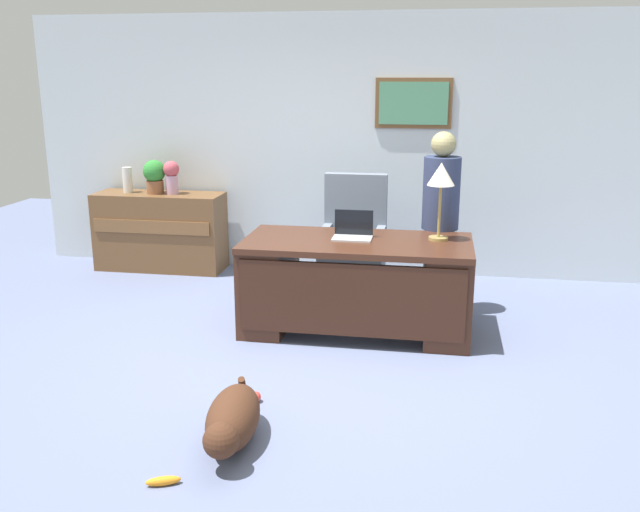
{
  "coord_description": "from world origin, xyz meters",
  "views": [
    {
      "loc": [
        0.91,
        -4.68,
        2.11
      ],
      "look_at": [
        0.05,
        0.3,
        0.75
      ],
      "focal_mm": 38.65,
      "sensor_mm": 36.0,
      "label": 1
    }
  ],
  "objects": [
    {
      "name": "ground_plane",
      "position": [
        0.0,
        0.0,
        0.0
      ],
      "size": [
        12.0,
        12.0,
        0.0
      ],
      "primitive_type": "plane",
      "color": "slate"
    },
    {
      "name": "back_wall",
      "position": [
        0.0,
        2.6,
        1.35
      ],
      "size": [
        7.0,
        0.16,
        2.7
      ],
      "color": "silver",
      "rests_on": "ground_plane"
    },
    {
      "name": "desk",
      "position": [
        0.28,
        0.71,
        0.42
      ],
      "size": [
        1.86,
        0.89,
        0.78
      ],
      "color": "#422316",
      "rests_on": "ground_plane"
    },
    {
      "name": "credenza",
      "position": [
        -2.06,
        2.25,
        0.42
      ],
      "size": [
        1.39,
        0.5,
        0.84
      ],
      "color": "brown",
      "rests_on": "ground_plane"
    },
    {
      "name": "armchair",
      "position": [
        0.14,
        1.69,
        0.51
      ],
      "size": [
        0.6,
        0.59,
        1.16
      ],
      "color": "slate",
      "rests_on": "ground_plane"
    },
    {
      "name": "person_standing",
      "position": [
        0.94,
        1.31,
        0.83
      ],
      "size": [
        0.32,
        0.32,
        1.62
      ],
      "color": "#262323",
      "rests_on": "ground_plane"
    },
    {
      "name": "dog_lying",
      "position": [
        -0.21,
        -1.22,
        0.15
      ],
      "size": [
        0.36,
        0.83,
        0.3
      ],
      "color": "#472819",
      "rests_on": "ground_plane"
    },
    {
      "name": "laptop",
      "position": [
        0.24,
        0.82,
        0.83
      ],
      "size": [
        0.32,
        0.22,
        0.23
      ],
      "color": "#B2B5BA",
      "rests_on": "desk"
    },
    {
      "name": "desk_lamp",
      "position": [
        0.93,
        0.87,
        1.28
      ],
      "size": [
        0.22,
        0.22,
        0.63
      ],
      "color": "#9E8447",
      "rests_on": "desk"
    },
    {
      "name": "vase_with_flowers",
      "position": [
        -1.89,
        2.25,
        1.04
      ],
      "size": [
        0.17,
        0.17,
        0.35
      ],
      "color": "#C395B1",
      "rests_on": "credenza"
    },
    {
      "name": "vase_empty",
      "position": [
        -2.4,
        2.25,
        0.98
      ],
      "size": [
        0.1,
        0.1,
        0.27
      ],
      "primitive_type": "cylinder",
      "color": "silver",
      "rests_on": "credenza"
    },
    {
      "name": "potted_plant",
      "position": [
        -2.09,
        2.25,
        1.04
      ],
      "size": [
        0.24,
        0.24,
        0.36
      ],
      "color": "brown",
      "rests_on": "credenza"
    },
    {
      "name": "dog_toy_ball",
      "position": [
        -0.21,
        -0.68,
        0.04
      ],
      "size": [
        0.07,
        0.07,
        0.07
      ],
      "primitive_type": "sphere",
      "color": "#E53F33",
      "rests_on": "ground_plane"
    },
    {
      "name": "dog_toy_bone",
      "position": [
        -0.45,
        -1.68,
        0.03
      ],
      "size": [
        0.19,
        0.12,
        0.05
      ],
      "primitive_type": "ellipsoid",
      "rotation": [
        0.0,
        0.0,
        3.53
      ],
      "color": "orange",
      "rests_on": "ground_plane"
    }
  ]
}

